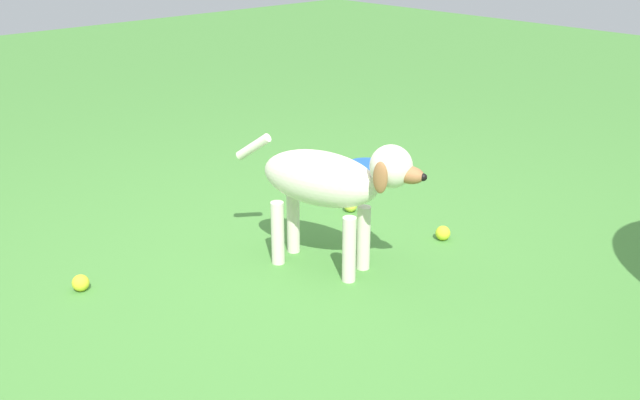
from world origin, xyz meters
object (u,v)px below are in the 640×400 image
dog (331,183)px  tennis_ball_0 (81,283)px  water_bowl (367,169)px  tennis_ball_1 (351,205)px  tennis_ball_2 (443,233)px

dog → tennis_ball_0: (0.52, 0.84, -0.34)m
dog → tennis_ball_0: bearing=-140.1°
tennis_ball_0 → dog: bearing=-121.7°
tennis_ball_0 → water_bowl: bearing=-84.5°
dog → tennis_ball_1: bearing=108.6°
tennis_ball_1 → water_bowl: bearing=-54.6°
tennis_ball_1 → water_bowl: (0.32, -0.45, -0.00)m
dog → tennis_ball_1: 0.70m
tennis_ball_1 → tennis_ball_2: bearing=-172.5°
tennis_ball_2 → water_bowl: 0.92m
tennis_ball_0 → tennis_ball_1: bearing=-96.5°
tennis_ball_0 → tennis_ball_2: (-0.66, -1.39, 0.00)m
tennis_ball_0 → tennis_ball_1: (-0.15, -1.32, 0.00)m
tennis_ball_2 → water_bowl: bearing=-24.8°
tennis_ball_1 → dog: bearing=127.0°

